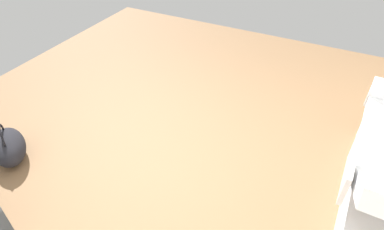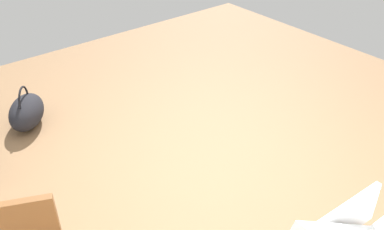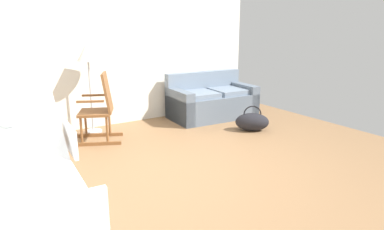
{
  "view_description": "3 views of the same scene",
  "coord_description": "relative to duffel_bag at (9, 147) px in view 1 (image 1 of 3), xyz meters",
  "views": [
    {
      "loc": [
        -1.11,
        2.29,
        2.5
      ],
      "look_at": [
        -0.15,
        0.39,
        0.82
      ],
      "focal_mm": 30.4,
      "sensor_mm": 36.0,
      "label": 1
    },
    {
      "loc": [
        -2.29,
        2.05,
        2.51
      ],
      "look_at": [
        -0.15,
        0.32,
        0.76
      ],
      "focal_mm": 41.48,
      "sensor_mm": 36.0,
      "label": 2
    },
    {
      "loc": [
        -2.12,
        -3.2,
        1.73
      ],
      "look_at": [
        0.1,
        0.34,
        0.63
      ],
      "focal_mm": 32.18,
      "sensor_mm": 36.0,
      "label": 3
    }
  ],
  "objects": [
    {
      "name": "ground_plane",
      "position": [
        -1.69,
        -0.97,
        -0.15
      ],
      "size": [
        6.48,
        6.48,
        0.0
      ],
      "primitive_type": "plane",
      "color": "olive"
    },
    {
      "name": "duffel_bag",
      "position": [
        0.0,
        0.0,
        0.0
      ],
      "size": [
        0.64,
        0.58,
        0.43
      ],
      "color": "black",
      "rests_on": "ground"
    }
  ]
}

